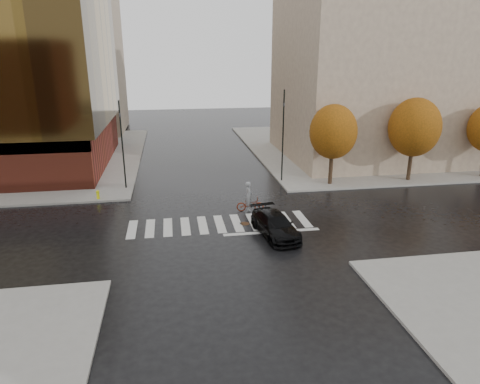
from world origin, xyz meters
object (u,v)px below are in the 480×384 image
Objects in this scene: sedan at (275,225)px; cyclist at (250,201)px; traffic_light_ne at (283,130)px; fire_hydrant at (98,194)px; traffic_light_nw at (122,140)px.

cyclist reaches higher than sedan.
traffic_light_ne is at bearing 64.11° from sedan.
sedan is at bearing -163.55° from cyclist.
sedan is 0.61× the size of traffic_light_ne.
cyclist is 11.42m from fire_hydrant.
cyclist is at bearing -20.51° from fire_hydrant.
traffic_light_ne is at bearing -24.86° from cyclist.
traffic_light_ne is 11.32× the size of fire_hydrant.
cyclist reaches higher than fire_hydrant.
traffic_light_ne is (3.98, 6.50, 3.74)m from cyclist.
sedan reaches higher than fire_hydrant.
cyclist is 11.51m from traffic_light_nw.
cyclist is at bearing 74.99° from traffic_light_ne.
sedan is at bearing -35.96° from fire_hydrant.
cyclist is 3.20× the size of fire_hydrant.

